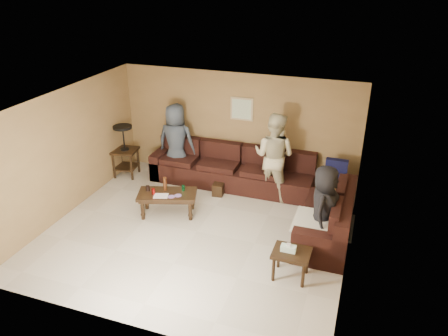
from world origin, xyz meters
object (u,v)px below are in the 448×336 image
Objects in this scene: side_table_right at (291,255)px; person_left at (176,142)px; coffee_table at (167,196)px; person_middle at (274,156)px; sectional_sofa at (260,188)px; waste_bin at (218,190)px; person_right at (323,208)px; end_table_left at (125,150)px.

person_left is (-3.26, 2.76, 0.47)m from side_table_right.
person_middle reaches higher than coffee_table.
sectional_sofa reaches higher than coffee_table.
side_table_right is (2.72, -1.13, 0.01)m from coffee_table.
sectional_sofa is 7.32× the size of side_table_right.
waste_bin is 0.17× the size of person_right.
sectional_sofa is at bearing 72.01° from person_middle.
end_table_left is 0.69× the size of person_left.
waste_bin is at bearing 57.47° from coffee_table.
person_middle is (2.34, -0.17, 0.05)m from person_left.
coffee_table reaches higher than waste_bin.
end_table_left is 1.96× the size of side_table_right.
person_left reaches higher than waste_bin.
person_middle reaches higher than person_left.
side_table_right is at bearing 120.27° from person_middle.
person_left is 0.95× the size of person_middle.
waste_bin is 1.54m from person_left.
end_table_left is at bearing 13.28° from person_middle.
end_table_left is at bearing 151.28° from side_table_right.
person_right is at bearing 139.40° from person_middle.
person_right is (3.07, -0.11, 0.38)m from coffee_table.
end_table_left is 1.26m from person_left.
waste_bin is 0.15× the size of person_left.
person_middle is (1.81, 1.46, 0.54)m from coffee_table.
sectional_sofa reaches higher than side_table_right.
sectional_sofa is at bearing 161.05° from person_left.
person_right is (1.45, -1.22, 0.46)m from sectional_sofa.
coffee_table is 0.68× the size of person_middle.
sectional_sofa is 2.49m from side_table_right.
waste_bin is (0.69, 1.08, -0.27)m from coffee_table.
side_table_right is 2.34× the size of waste_bin.
person_left is 1.13× the size of person_right.
end_table_left is at bearing 174.61° from waste_bin.
person_left is 2.35m from person_middle.
side_table_right is 3.02m from waste_bin.
coffee_table is 3.09m from person_right.
coffee_table is 0.71× the size of person_left.
person_left is at bearing 6.61° from person_middle.
coffee_table is 2.01× the size of side_table_right.
sectional_sofa is at bearing 116.44° from side_table_right.
sectional_sofa reaches higher than waste_bin.
coffee_table is at bearing 157.55° from side_table_right.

